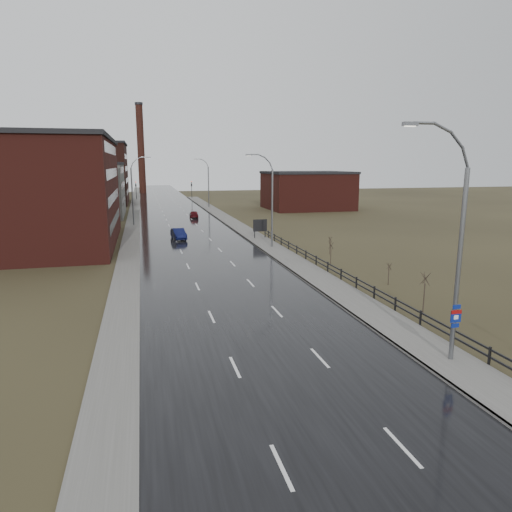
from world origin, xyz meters
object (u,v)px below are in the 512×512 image
billboard (260,226)px  streetlight_main (455,249)px  car_near (179,234)px  car_far (194,214)px

billboard → streetlight_main: bearing=-90.9°
streetlight_main → car_near: streetlight_main is taller
billboard → car_far: (-6.05, 27.25, -1.12)m
car_near → billboard: bearing=-18.0°
streetlight_main → car_near: (-10.31, 43.31, -5.33)m
car_near → car_far: (4.89, 24.97, -0.06)m
car_far → billboard: bearing=105.7°
streetlight_main → billboard: 41.26m
car_near → car_far: 25.44m
car_far → streetlight_main: bearing=97.8°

